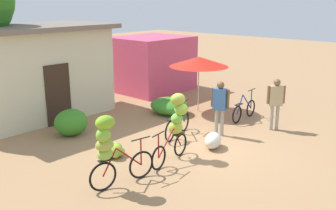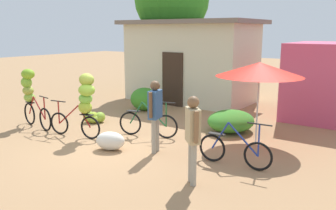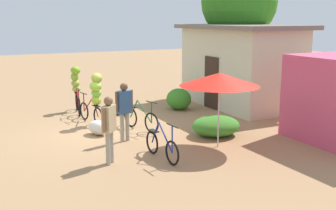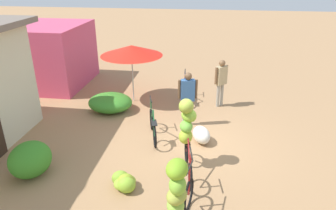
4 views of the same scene
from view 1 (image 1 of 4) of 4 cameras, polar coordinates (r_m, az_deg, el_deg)
ground_plane at (r=10.91m, az=5.06°, el=-6.22°), size 60.00×60.00×0.00m
building_low at (r=14.08m, az=-19.14°, el=4.77°), size 5.28×3.15×3.18m
shop_pink at (r=17.44m, az=-2.50°, el=6.18°), size 3.20×2.80×2.41m
hedge_bush_front_left at (r=12.04m, az=-14.22°, el=-2.51°), size 1.04×0.92×0.81m
hedge_bush_front_right at (r=13.85m, az=0.22°, el=-0.13°), size 1.26×1.47×0.59m
market_umbrella at (r=13.89m, az=4.62°, el=6.45°), size 2.14×2.14×2.03m
bicycle_leftmost at (r=8.32m, az=-8.69°, el=-6.02°), size 1.65×0.45×1.69m
bicycle_near_pile at (r=9.81m, az=1.25°, el=-2.29°), size 1.64×0.50×1.72m
bicycle_center_loaded at (r=11.59m, az=1.43°, el=-2.98°), size 1.62×0.50×0.98m
bicycle_by_shop at (r=13.42m, az=11.26°, el=-0.76°), size 1.61×0.18×0.99m
banana_pile_on_ground at (r=10.29m, az=-7.87°, el=-6.74°), size 0.67×0.70×0.35m
produce_sack at (r=10.80m, az=6.71°, el=-5.26°), size 0.81×0.67×0.44m
person_vendor at (r=11.57m, az=7.73°, el=0.35°), size 0.29×0.57×1.68m
person_bystander at (r=12.44m, az=15.73°, el=0.87°), size 0.43×0.43×1.65m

